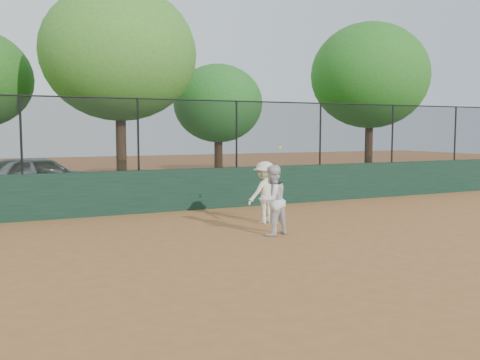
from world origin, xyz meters
name	(u,v)px	position (x,y,z in m)	size (l,w,h in m)	color
ground	(252,257)	(0.00, 0.00, 0.00)	(80.00, 80.00, 0.00)	#A36334
back_wall	(157,191)	(0.00, 6.00, 0.60)	(26.00, 0.20, 1.20)	#183424
grass_strip	(111,191)	(0.00, 12.00, 0.00)	(36.00, 12.00, 0.01)	#37571B
parked_car	(39,177)	(-2.74, 10.52, 0.75)	(1.77, 4.41, 1.50)	#9DA2A6
player_second	(272,200)	(1.32, 1.66, 0.78)	(0.75, 0.59, 1.55)	silver
player_main	(265,192)	(1.93, 3.12, 0.77)	(1.10, 0.79, 1.92)	#EAE7C6
fence_assembly	(155,133)	(-0.03, 6.00, 2.24)	(26.00, 0.06, 2.00)	black
tree_2	(119,54)	(0.01, 10.27, 4.96)	(5.41, 4.92, 7.31)	#462D19
tree_3	(218,104)	(4.89, 12.96, 3.47)	(3.92, 3.57, 5.17)	#3B2313
tree_4	(370,76)	(11.19, 10.58, 4.72)	(5.37, 4.89, 7.05)	#402717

